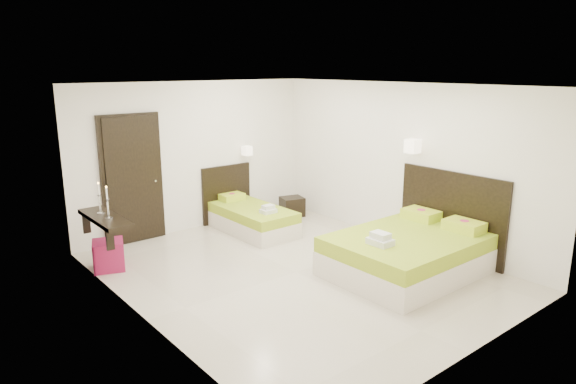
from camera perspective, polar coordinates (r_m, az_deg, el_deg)
floor at (r=7.38m, az=0.89°, el=-8.88°), size 5.50×5.50×0.00m
bed_single at (r=9.11m, az=-4.25°, el=-2.71°), size 1.02×1.70×1.40m
bed_double at (r=7.49m, az=13.44°, el=-6.33°), size 2.12×1.80×1.75m
nightstand at (r=9.99m, az=0.46°, el=-1.62°), size 0.50×0.47×0.37m
ottoman at (r=7.84m, az=-19.30°, el=-6.64°), size 0.54×0.54×0.42m
door at (r=8.70m, az=-16.89°, el=1.31°), size 1.02×0.15×2.14m
console_shelf at (r=7.45m, az=-19.73°, el=-2.82°), size 0.35×1.20×0.78m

